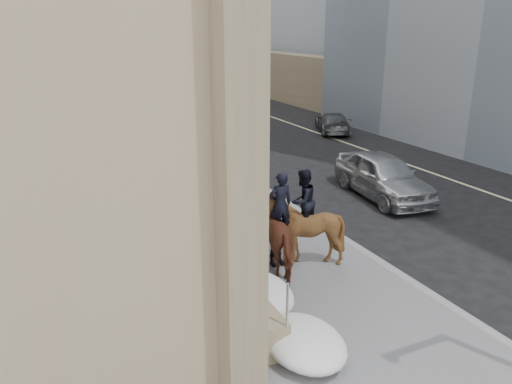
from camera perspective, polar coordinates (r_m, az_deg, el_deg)
ground at (r=12.50m, az=6.40°, el=-11.88°), size 140.00×140.00×0.00m
sidewalk at (r=20.92m, az=-7.93°, el=1.00°), size 5.00×80.00×0.12m
curb at (r=21.79m, az=-1.36°, el=1.89°), size 0.24×80.00×0.12m
lane_line at (r=25.89m, az=14.84°, el=3.83°), size 0.15×70.00×0.01m
far_podium at (r=28.93m, az=22.92°, el=8.54°), size 2.00×80.00×4.00m
streetlight_mid at (r=24.70m, az=-5.06°, el=14.47°), size 1.71×0.24×8.00m
streetlight_far at (r=43.98m, az=-14.51°, el=15.74°), size 1.71×0.24×8.00m
traffic_signal at (r=32.17m, az=-11.29°, el=14.10°), size 4.10×0.22×6.00m
snow_bank at (r=18.70m, az=-10.38°, el=0.05°), size 1.70×18.10×0.76m
mounted_horse_left at (r=13.13m, az=2.92°, el=-4.61°), size 1.24×2.35×2.62m
mounted_horse_right at (r=13.41m, az=5.42°, el=-3.88°), size 2.13×2.23×2.63m
pedestrian at (r=13.40m, az=2.31°, el=-5.14°), size 0.95×0.41×1.61m
car_silver at (r=19.66m, az=14.32°, el=1.85°), size 2.62×5.21×1.70m
car_grey at (r=31.31m, az=8.74°, el=7.85°), size 3.28×4.54×1.22m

